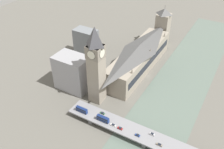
{
  "coord_description": "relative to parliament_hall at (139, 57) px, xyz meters",
  "views": [
    {
      "loc": [
        -72.26,
        201.26,
        153.77
      ],
      "look_at": [
        20.15,
        41.74,
        21.41
      ],
      "focal_mm": 40.0,
      "sensor_mm": 36.0,
      "label": 1
    }
  ],
  "objects": [
    {
      "name": "car_northbound_lead",
      "position": [
        -5.51,
        83.25,
        -8.63
      ],
      "size": [
        4.34,
        1.83,
        1.37
      ],
      "color": "#2D5638",
      "rests_on": "road_bridge"
    },
    {
      "name": "city_block_center",
      "position": [
        41.28,
        60.91,
        2.5
      ],
      "size": [
        32.36,
        21.27,
        34.7
      ],
      "color": "#939399",
      "rests_on": "ground_plane"
    },
    {
      "name": "car_southbound_lead",
      "position": [
        -58.67,
        90.03,
        -8.67
      ],
      "size": [
        4.62,
        1.79,
        1.25
      ],
      "color": "slate",
      "rests_on": "road_bridge"
    },
    {
      "name": "clock_tower",
      "position": [
        11.45,
        64.7,
        24.23
      ],
      "size": [
        13.23,
        13.23,
        73.05
      ],
      "color": "gray",
      "rests_on": "ground_plane"
    },
    {
      "name": "double_decker_bus_rear",
      "position": [
        -10.36,
        90.18,
        -6.58
      ],
      "size": [
        10.89,
        2.65,
        4.95
      ],
      "color": "navy",
      "rests_on": "road_bridge"
    },
    {
      "name": "car_southbound_mid",
      "position": [
        -50.23,
        83.45,
        -8.57
      ],
      "size": [
        4.04,
        1.87,
        1.51
      ],
      "color": "silver",
      "rests_on": "road_bridge"
    },
    {
      "name": "river_water",
      "position": [
        -48.22,
        8.0,
        -14.7
      ],
      "size": [
        53.36,
        360.0,
        0.3
      ],
      "primitive_type": "cube",
      "color": "slate",
      "rests_on": "ground_plane"
    },
    {
      "name": "car_northbound_mid",
      "position": [
        -26.35,
        90.66,
        -8.56
      ],
      "size": [
        4.16,
        1.88,
        1.52
      ],
      "color": "maroon",
      "rests_on": "road_bridge"
    },
    {
      "name": "car_southbound_tail",
      "position": [
        -19.95,
        90.34,
        -8.61
      ],
      "size": [
        4.79,
        1.8,
        1.36
      ],
      "color": "silver",
      "rests_on": "road_bridge"
    },
    {
      "name": "ground_plane",
      "position": [
        -15.54,
        8.0,
        -14.85
      ],
      "size": [
        600.0,
        600.0,
        0.0
      ],
      "primitive_type": "plane",
      "color": "#605E56"
    },
    {
      "name": "victoria_tower",
      "position": [
        0.05,
        -66.29,
        8.27
      ],
      "size": [
        15.19,
        15.19,
        50.22
      ],
      "color": "gray",
      "rests_on": "ground_plane"
    },
    {
      "name": "road_bridge",
      "position": [
        -48.22,
        86.94,
        -10.36
      ],
      "size": [
        138.72,
        16.47,
        5.54
      ],
      "color": "slate",
      "rests_on": "ground_plane"
    },
    {
      "name": "double_decker_bus_lead",
      "position": [
        10.5,
        90.25,
        -6.74
      ],
      "size": [
        10.78,
        2.46,
        4.65
      ],
      "color": "navy",
      "rests_on": "road_bridge"
    },
    {
      "name": "city_block_west",
      "position": [
        65.86,
        3.74,
        1.21
      ],
      "size": [
        25.89,
        15.53,
        32.11
      ],
      "color": "slate",
      "rests_on": "ground_plane"
    },
    {
      "name": "car_northbound_tail",
      "position": [
        -41.09,
        90.04,
        -8.61
      ],
      "size": [
        3.8,
        1.86,
        1.39
      ],
      "color": "navy",
      "rests_on": "road_bridge"
    },
    {
      "name": "parliament_hall",
      "position": [
        0.0,
        0.0,
        0.0
      ],
      "size": [
        25.54,
        109.39,
        29.88
      ],
      "color": "gray",
      "rests_on": "ground_plane"
    }
  ]
}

